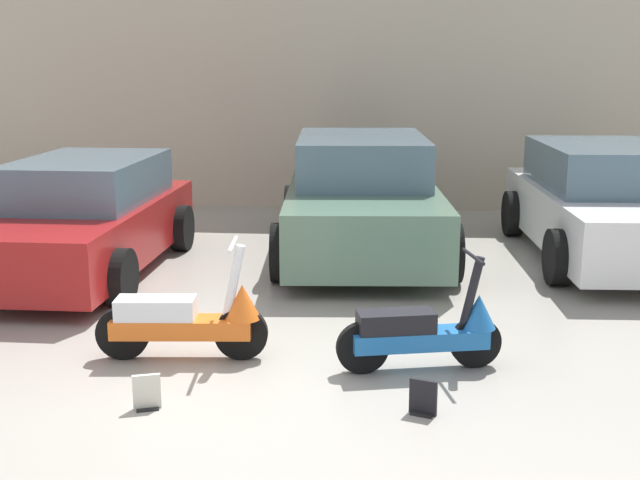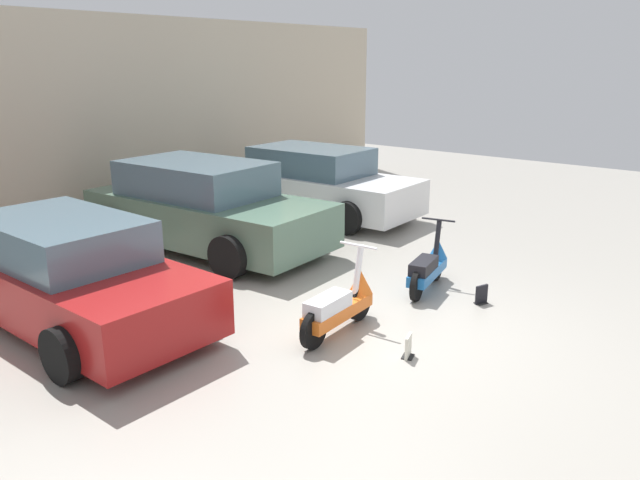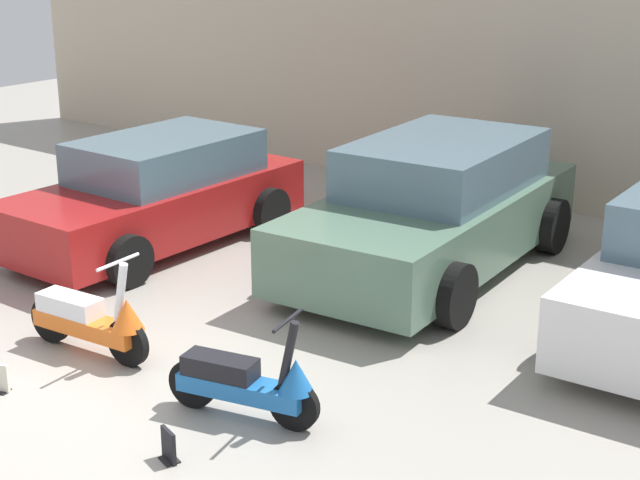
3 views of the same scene
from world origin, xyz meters
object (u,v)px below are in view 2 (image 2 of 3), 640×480
object	(u,v)px
scooter_front_right	(429,266)
car_rear_left	(71,275)
placard_near_left_scooter	(408,348)
placard_near_right_scooter	(481,296)
scooter_front_left	(341,304)
car_rear_center	(205,207)
car_rear_right	(318,183)

from	to	relation	value
scooter_front_right	car_rear_left	distance (m)	4.78
placard_near_left_scooter	placard_near_right_scooter	xyz separation A→B (m)	(1.98, 0.09, 0.00)
placard_near_right_scooter	scooter_front_left	bearing A→B (deg)	154.62
scooter_front_left	car_rear_center	bearing A→B (deg)	67.20
car_rear_center	placard_near_right_scooter	distance (m)	4.95
car_rear_center	car_rear_right	size ratio (longest dim) A/B	1.07
scooter_front_right	car_rear_right	size ratio (longest dim) A/B	0.32
car_rear_center	placard_near_right_scooter	bearing A→B (deg)	3.15
car_rear_left	placard_near_left_scooter	world-z (taller)	car_rear_left
scooter_front_left	car_rear_center	xyz separation A→B (m)	(1.28, 3.97, 0.36)
scooter_front_right	car_rear_center	bearing A→B (deg)	86.75
scooter_front_left	car_rear_right	xyz separation A→B (m)	(4.36, 4.00, 0.32)
car_rear_center	placard_near_right_scooter	world-z (taller)	car_rear_center
car_rear_left	scooter_front_left	bearing A→B (deg)	35.49
car_rear_center	car_rear_right	bearing A→B (deg)	86.31
scooter_front_right	car_rear_right	bearing A→B (deg)	46.53
scooter_front_left	scooter_front_right	distance (m)	1.97
car_rear_left	car_rear_center	xyz separation A→B (m)	(3.20, 1.28, 0.08)
scooter_front_left	placard_near_left_scooter	bearing A→B (deg)	-98.74
car_rear_right	placard_near_right_scooter	size ratio (longest dim) A/B	16.34
placard_near_left_scooter	placard_near_right_scooter	bearing A→B (deg)	2.50
car_rear_left	scooter_front_right	bearing A→B (deg)	54.73
car_rear_right	placard_near_right_scooter	bearing A→B (deg)	-29.33
scooter_front_left	placard_near_right_scooter	size ratio (longest dim) A/B	5.55
car_rear_left	car_rear_right	bearing A→B (deg)	101.69
scooter_front_right	car_rear_left	world-z (taller)	car_rear_left
car_rear_left	car_rear_center	size ratio (longest dim) A/B	0.86
car_rear_center	placard_near_left_scooter	size ratio (longest dim) A/B	17.43
car_rear_right	placard_near_right_scooter	distance (m)	5.51
scooter_front_right	car_rear_center	size ratio (longest dim) A/B	0.30
car_rear_right	scooter_front_left	bearing A→B (deg)	-50.34
car_rear_left	placard_near_right_scooter	size ratio (longest dim) A/B	15.07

